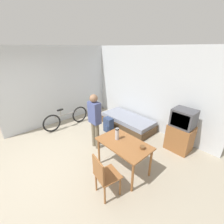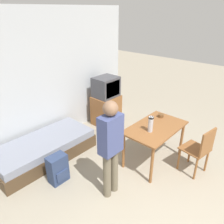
{
  "view_description": "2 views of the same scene",
  "coord_description": "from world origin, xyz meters",
  "px_view_note": "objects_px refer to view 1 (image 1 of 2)",
  "views": [
    {
      "loc": [
        3.05,
        -0.65,
        2.63
      ],
      "look_at": [
        0.37,
        1.78,
        1.07
      ],
      "focal_mm": 24.0,
      "sensor_mm": 36.0,
      "label": 1
    },
    {
      "loc": [
        -1.81,
        -0.34,
        2.64
      ],
      "look_at": [
        0.73,
        1.96,
        1.0
      ],
      "focal_mm": 35.0,
      "sensor_mm": 36.0,
      "label": 2
    }
  ],
  "objects_px": {
    "person_standing": "(95,118)",
    "dining_table": "(124,146)",
    "tv": "(181,131)",
    "daybed": "(128,122)",
    "mate_bowl": "(143,147)",
    "backpack": "(108,125)",
    "wooden_chair": "(104,175)",
    "bicycle": "(67,118)",
    "thermos_flask": "(117,133)"
  },
  "relations": [
    {
      "from": "daybed",
      "to": "thermos_flask",
      "type": "bearing_deg",
      "value": -55.19
    },
    {
      "from": "dining_table",
      "to": "backpack",
      "type": "bearing_deg",
      "value": 150.37
    },
    {
      "from": "thermos_flask",
      "to": "tv",
      "type": "bearing_deg",
      "value": 67.57
    },
    {
      "from": "wooden_chair",
      "to": "person_standing",
      "type": "relative_size",
      "value": 0.57
    },
    {
      "from": "person_standing",
      "to": "backpack",
      "type": "xyz_separation_m",
      "value": [
        -0.4,
        0.82,
        -0.66
      ]
    },
    {
      "from": "tv",
      "to": "person_standing",
      "type": "relative_size",
      "value": 0.76
    },
    {
      "from": "dining_table",
      "to": "person_standing",
      "type": "xyz_separation_m",
      "value": [
        -1.13,
        0.05,
        0.26
      ]
    },
    {
      "from": "tv",
      "to": "daybed",
      "type": "bearing_deg",
      "value": -177.2
    },
    {
      "from": "tv",
      "to": "person_standing",
      "type": "distance_m",
      "value": 2.33
    },
    {
      "from": "bicycle",
      "to": "person_standing",
      "type": "bearing_deg",
      "value": 1.37
    },
    {
      "from": "wooden_chair",
      "to": "thermos_flask",
      "type": "relative_size",
      "value": 3.22
    },
    {
      "from": "bicycle",
      "to": "person_standing",
      "type": "height_order",
      "value": "person_standing"
    },
    {
      "from": "tv",
      "to": "wooden_chair",
      "type": "distance_m",
      "value": 2.46
    },
    {
      "from": "tv",
      "to": "wooden_chair",
      "type": "relative_size",
      "value": 1.33
    },
    {
      "from": "tv",
      "to": "mate_bowl",
      "type": "distance_m",
      "value": 1.57
    },
    {
      "from": "person_standing",
      "to": "mate_bowl",
      "type": "xyz_separation_m",
      "value": [
        1.52,
        0.08,
        -0.14
      ]
    },
    {
      "from": "tv",
      "to": "person_standing",
      "type": "height_order",
      "value": "person_standing"
    },
    {
      "from": "daybed",
      "to": "mate_bowl",
      "type": "height_order",
      "value": "mate_bowl"
    },
    {
      "from": "dining_table",
      "to": "person_standing",
      "type": "distance_m",
      "value": 1.16
    },
    {
      "from": "thermos_flask",
      "to": "mate_bowl",
      "type": "xyz_separation_m",
      "value": [
        0.6,
        0.15,
        -0.12
      ]
    },
    {
      "from": "daybed",
      "to": "bicycle",
      "type": "relative_size",
      "value": 1.14
    },
    {
      "from": "bicycle",
      "to": "backpack",
      "type": "bearing_deg",
      "value": 33.67
    },
    {
      "from": "mate_bowl",
      "to": "daybed",
      "type": "bearing_deg",
      "value": 139.5
    },
    {
      "from": "tv",
      "to": "person_standing",
      "type": "xyz_separation_m",
      "value": [
        -1.63,
        -1.64,
        0.33
      ]
    },
    {
      "from": "bicycle",
      "to": "person_standing",
      "type": "relative_size",
      "value": 1.07
    },
    {
      "from": "tv",
      "to": "bicycle",
      "type": "bearing_deg",
      "value": -153.11
    },
    {
      "from": "wooden_chair",
      "to": "person_standing",
      "type": "bearing_deg",
      "value": 149.1
    },
    {
      "from": "tv",
      "to": "dining_table",
      "type": "relative_size",
      "value": 1.02
    },
    {
      "from": "tv",
      "to": "mate_bowl",
      "type": "xyz_separation_m",
      "value": [
        -0.11,
        -1.56,
        0.19
      ]
    },
    {
      "from": "mate_bowl",
      "to": "bicycle",
      "type": "bearing_deg",
      "value": -177.84
    },
    {
      "from": "bicycle",
      "to": "mate_bowl",
      "type": "bearing_deg",
      "value": 2.16
    },
    {
      "from": "daybed",
      "to": "backpack",
      "type": "bearing_deg",
      "value": -105.2
    },
    {
      "from": "person_standing",
      "to": "wooden_chair",
      "type": "bearing_deg",
      "value": -30.9
    },
    {
      "from": "wooden_chair",
      "to": "backpack",
      "type": "bearing_deg",
      "value": 137.09
    },
    {
      "from": "tv",
      "to": "dining_table",
      "type": "height_order",
      "value": "tv"
    },
    {
      "from": "person_standing",
      "to": "dining_table",
      "type": "bearing_deg",
      "value": -2.65
    },
    {
      "from": "backpack",
      "to": "mate_bowl",
      "type": "bearing_deg",
      "value": -20.94
    },
    {
      "from": "thermos_flask",
      "to": "dining_table",
      "type": "bearing_deg",
      "value": 4.04
    },
    {
      "from": "person_standing",
      "to": "bicycle",
      "type": "bearing_deg",
      "value": -178.63
    },
    {
      "from": "daybed",
      "to": "mate_bowl",
      "type": "distance_m",
      "value": 2.33
    },
    {
      "from": "wooden_chair",
      "to": "mate_bowl",
      "type": "relative_size",
      "value": 8.34
    },
    {
      "from": "tv",
      "to": "backpack",
      "type": "xyz_separation_m",
      "value": [
        -2.03,
        -0.82,
        -0.32
      ]
    },
    {
      "from": "mate_bowl",
      "to": "backpack",
      "type": "distance_m",
      "value": 2.12
    },
    {
      "from": "mate_bowl",
      "to": "tv",
      "type": "bearing_deg",
      "value": 86.05
    },
    {
      "from": "wooden_chair",
      "to": "backpack",
      "type": "distance_m",
      "value": 2.39
    },
    {
      "from": "dining_table",
      "to": "mate_bowl",
      "type": "bearing_deg",
      "value": 18.6
    },
    {
      "from": "bicycle",
      "to": "backpack",
      "type": "relative_size",
      "value": 3.36
    },
    {
      "from": "tv",
      "to": "wooden_chair",
      "type": "height_order",
      "value": "tv"
    },
    {
      "from": "bicycle",
      "to": "mate_bowl",
      "type": "height_order",
      "value": "mate_bowl"
    },
    {
      "from": "tv",
      "to": "bicycle",
      "type": "height_order",
      "value": "tv"
    }
  ]
}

